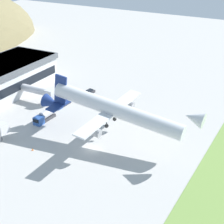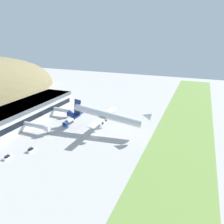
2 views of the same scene
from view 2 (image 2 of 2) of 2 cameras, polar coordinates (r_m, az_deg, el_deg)
ground_plane at (r=118.87m, az=-4.27°, el=-6.18°), size 375.99×375.99×0.00m
grass_strip_foreground at (r=108.75m, az=17.26°, el=-9.73°), size 338.39×30.99×0.08m
terminal_building at (r=147.42m, az=-21.31°, el=0.38°), size 71.38×20.55×11.17m
jetway_0 at (r=127.10m, az=-18.70°, el=-3.48°), size 3.38×17.12×5.43m
jetway_1 at (r=148.06m, az=-12.50°, el=0.43°), size 3.38×13.78×5.43m
cargo_airplane at (r=119.59m, az=-1.65°, el=-0.84°), size 32.90×49.56×12.12m
service_car_0 at (r=110.43m, az=-20.39°, el=-9.27°), size 4.15×2.19×1.59m
service_car_1 at (r=108.49m, az=-25.71°, el=-10.66°), size 3.65×1.65×1.43m
service_car_2 at (r=154.85m, az=-5.91°, el=0.38°), size 4.72×2.16×1.67m
fuel_truck at (r=134.65m, az=-11.33°, el=-2.58°), size 8.59×2.72×3.36m
box_truck at (r=144.76m, az=-9.32°, el=-0.87°), size 7.40×2.57×3.13m
traffic_cone_0 at (r=118.87m, az=-12.21°, el=-6.46°), size 0.52×0.52×0.58m
traffic_cone_1 at (r=139.65m, az=-3.59°, el=-1.94°), size 0.52×0.52×0.58m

